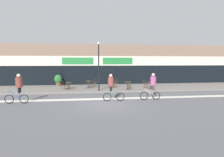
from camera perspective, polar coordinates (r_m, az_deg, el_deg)
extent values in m
plane|color=#5B5B60|center=(12.72, -2.65, -8.30)|extent=(120.00, 120.00, 0.00)
cube|color=slate|center=(19.81, -4.19, -3.11)|extent=(40.00, 5.50, 0.12)
cube|color=#7F6656|center=(24.33, -4.76, 4.54)|extent=(40.00, 4.00, 5.22)
cube|color=black|center=(22.43, -4.55, 1.15)|extent=(38.80, 0.10, 2.40)
cube|color=beige|center=(22.38, -4.58, 5.75)|extent=(39.20, 0.14, 1.20)
cube|color=#237A38|center=(22.35, -11.09, 5.67)|extent=(3.86, 0.08, 0.84)
cube|color=#237A38|center=(22.55, 1.88, 5.77)|extent=(3.86, 0.08, 0.84)
cube|color=silver|center=(14.38, -3.15, -6.65)|extent=(36.00, 0.70, 0.01)
cylinder|color=black|center=(19.16, -13.94, -3.34)|extent=(0.38, 0.38, 0.02)
cylinder|color=black|center=(19.11, -13.97, -2.37)|extent=(0.07, 0.07, 0.68)
cylinder|color=#4C3823|center=(19.07, -13.99, -1.32)|extent=(0.69, 0.69, 0.02)
cylinder|color=black|center=(19.91, -7.57, -2.89)|extent=(0.38, 0.38, 0.02)
cylinder|color=black|center=(19.86, -7.59, -1.87)|extent=(0.07, 0.07, 0.73)
cylinder|color=#4C3823|center=(19.82, -7.60, -0.78)|extent=(0.68, 0.68, 0.02)
cylinder|color=black|center=(19.76, -0.53, -2.90)|extent=(0.40, 0.40, 0.02)
cylinder|color=black|center=(19.71, -0.54, -1.93)|extent=(0.07, 0.07, 0.70)
cylinder|color=#4C3823|center=(19.67, -0.54, -0.89)|extent=(0.72, 0.72, 0.02)
cylinder|color=black|center=(18.73, 5.16, -3.40)|extent=(0.38, 0.38, 0.02)
cylinder|color=black|center=(18.67, 5.17, -2.30)|extent=(0.07, 0.07, 0.75)
cylinder|color=#4C3823|center=(18.63, 5.18, -1.12)|extent=(0.69, 0.69, 0.02)
cylinder|color=black|center=(19.43, 12.53, -3.18)|extent=(0.43, 0.43, 0.02)
cylinder|color=black|center=(19.38, 12.55, -2.20)|extent=(0.07, 0.07, 0.69)
cylinder|color=#4C3823|center=(19.34, 12.58, -1.15)|extent=(0.78, 0.78, 0.02)
cylinder|color=#4C3823|center=(18.56, -14.18, -2.31)|extent=(0.44, 0.44, 0.03)
cylinder|color=#4C3823|center=(18.73, -14.58, -2.94)|extent=(0.03, 0.03, 0.42)
cylinder|color=#4C3823|center=(18.72, -13.73, -2.92)|extent=(0.03, 0.03, 0.42)
cylinder|color=#4C3823|center=(18.45, -14.61, -3.07)|extent=(0.03, 0.03, 0.42)
cylinder|color=#4C3823|center=(18.45, -13.74, -3.05)|extent=(0.03, 0.03, 0.42)
torus|color=#4C3823|center=(18.35, -14.21, -1.57)|extent=(0.07, 0.41, 0.41)
cylinder|color=#4C3823|center=(18.38, -14.74, -2.00)|extent=(0.03, 0.03, 0.23)
cylinder|color=#4C3823|center=(18.37, -13.67, -1.98)|extent=(0.03, 0.03, 0.23)
cylinder|color=#4C3823|center=(19.17, -15.61, -2.09)|extent=(0.42, 0.42, 0.03)
cylinder|color=#4C3823|center=(19.31, -15.10, -2.70)|extent=(0.03, 0.03, 0.42)
cylinder|color=#4C3823|center=(19.04, -15.26, -2.82)|extent=(0.03, 0.03, 0.42)
cylinder|color=#4C3823|center=(19.37, -15.91, -2.70)|extent=(0.03, 0.03, 0.42)
cylinder|color=#4C3823|center=(19.10, -16.08, -2.82)|extent=(0.03, 0.03, 0.42)
torus|color=#4C3823|center=(19.18, -16.12, -1.32)|extent=(0.41, 0.05, 0.41)
cylinder|color=#4C3823|center=(19.36, -16.01, -1.65)|extent=(0.03, 0.03, 0.23)
cylinder|color=#4C3823|center=(19.03, -16.22, -1.78)|extent=(0.03, 0.03, 0.23)
cylinder|color=#4C3823|center=(19.31, -7.61, -1.88)|extent=(0.43, 0.43, 0.03)
cylinder|color=#4C3823|center=(19.47, -8.04, -2.50)|extent=(0.03, 0.03, 0.42)
cylinder|color=#4C3823|center=(19.49, -7.22, -2.48)|extent=(0.03, 0.03, 0.42)
cylinder|color=#4C3823|center=(19.19, -7.99, -2.61)|extent=(0.03, 0.03, 0.42)
cylinder|color=#4C3823|center=(19.21, -7.16, -2.59)|extent=(0.03, 0.03, 0.42)
torus|color=#4C3823|center=(19.11, -7.59, -1.17)|extent=(0.06, 0.41, 0.41)
cylinder|color=#4C3823|center=(19.11, -8.09, -1.58)|extent=(0.03, 0.03, 0.23)
cylinder|color=#4C3823|center=(19.14, -7.07, -1.56)|extent=(0.03, 0.03, 0.23)
cylinder|color=#4C3823|center=(19.85, -6.00, -1.66)|extent=(0.45, 0.45, 0.03)
cylinder|color=#4C3823|center=(19.73, -6.34, -2.37)|extent=(0.03, 0.03, 0.42)
cylinder|color=#4C3823|center=(20.00, -6.45, -2.26)|extent=(0.03, 0.03, 0.42)
cylinder|color=#4C3823|center=(19.77, -5.54, -2.34)|extent=(0.03, 0.03, 0.42)
cylinder|color=#4C3823|center=(20.04, -5.65, -2.24)|extent=(0.03, 0.03, 0.42)
torus|color=#4C3823|center=(19.85, -5.52, -0.89)|extent=(0.41, 0.08, 0.41)
cylinder|color=#4C3823|center=(19.69, -5.45, -1.34)|extent=(0.03, 0.03, 0.23)
cylinder|color=#4C3823|center=(20.03, -5.59, -1.22)|extent=(0.03, 0.03, 0.23)
cylinder|color=#4C3823|center=(19.16, -0.35, -1.89)|extent=(0.41, 0.41, 0.03)
cylinder|color=#4C3823|center=(19.32, -0.81, -2.50)|extent=(0.03, 0.03, 0.42)
cylinder|color=#4C3823|center=(19.34, 0.02, -2.49)|extent=(0.03, 0.03, 0.42)
cylinder|color=#4C3823|center=(19.04, -0.74, -2.62)|extent=(0.03, 0.03, 0.42)
cylinder|color=#4C3823|center=(19.06, 0.10, -2.61)|extent=(0.03, 0.03, 0.42)
torus|color=#4C3823|center=(18.96, -0.31, -1.17)|extent=(0.04, 0.41, 0.41)
cylinder|color=#4C3823|center=(18.96, -0.82, -1.58)|extent=(0.03, 0.03, 0.23)
cylinder|color=#4C3823|center=(18.99, 0.20, -1.57)|extent=(0.03, 0.03, 0.23)
cylinder|color=#4C3823|center=(19.77, 1.05, -1.66)|extent=(0.43, 0.43, 0.03)
cylinder|color=#4C3823|center=(19.63, 0.73, -2.37)|extent=(0.03, 0.03, 0.42)
cylinder|color=#4C3823|center=(19.91, 0.57, -2.26)|extent=(0.03, 0.03, 0.42)
cylinder|color=#4C3823|center=(19.69, 1.53, -2.35)|extent=(0.03, 0.03, 0.42)
cylinder|color=#4C3823|center=(19.96, 1.36, -2.24)|extent=(0.03, 0.03, 0.42)
torus|color=#4C3823|center=(19.77, 1.53, -0.89)|extent=(0.41, 0.06, 0.41)
cylinder|color=#4C3823|center=(19.62, 1.64, -1.34)|extent=(0.03, 0.03, 0.23)
cylinder|color=#4C3823|center=(19.95, 1.43, -1.22)|extent=(0.03, 0.03, 0.23)
cylinder|color=#4C3823|center=(18.13, 5.53, -2.34)|extent=(0.42, 0.42, 0.03)
cylinder|color=#4C3823|center=(18.26, 4.98, -3.00)|extent=(0.03, 0.03, 0.42)
cylinder|color=#4C3823|center=(18.34, 5.83, -2.97)|extent=(0.03, 0.03, 0.42)
cylinder|color=#4C3823|center=(18.00, 5.21, -3.13)|extent=(0.03, 0.03, 0.42)
cylinder|color=#4C3823|center=(18.07, 6.07, -3.10)|extent=(0.03, 0.03, 0.42)
torus|color=#4C3823|center=(17.94, 5.68, -1.59)|extent=(0.05, 0.41, 0.41)
cylinder|color=#4C3823|center=(17.91, 5.15, -2.03)|extent=(0.03, 0.03, 0.23)
cylinder|color=#4C3823|center=(18.00, 6.20, -2.00)|extent=(0.03, 0.03, 0.23)
cylinder|color=#4C3823|center=(18.86, 13.11, -2.16)|extent=(0.42, 0.42, 0.03)
cylinder|color=#4C3823|center=(18.98, 12.57, -2.78)|extent=(0.03, 0.03, 0.42)
cylinder|color=#4C3823|center=(19.06, 13.38, -2.77)|extent=(0.03, 0.03, 0.42)
cylinder|color=#4C3823|center=(18.72, 12.82, -2.91)|extent=(0.03, 0.03, 0.42)
cylinder|color=#4C3823|center=(18.80, 13.63, -2.89)|extent=(0.03, 0.03, 0.42)
torus|color=#4C3823|center=(18.67, 13.29, -1.43)|extent=(0.05, 0.41, 0.41)
cylinder|color=#4C3823|center=(18.63, 12.77, -1.85)|extent=(0.03, 0.03, 0.23)
cylinder|color=#4C3823|center=(18.73, 13.78, -1.83)|extent=(0.03, 0.03, 0.23)
cylinder|color=#4C3823|center=(19.20, 11.01, -1.98)|extent=(0.44, 0.44, 0.03)
cylinder|color=#4C3823|center=(19.39, 11.32, -2.58)|extent=(0.03, 0.03, 0.42)
cylinder|color=#4C3823|center=(19.12, 11.50, -2.70)|extent=(0.03, 0.03, 0.42)
cylinder|color=#4C3823|center=(19.34, 10.51, -2.59)|extent=(0.03, 0.03, 0.42)
cylinder|color=#4C3823|center=(19.06, 10.67, -2.71)|extent=(0.03, 0.03, 0.42)
torus|color=#4C3823|center=(19.13, 10.53, -1.21)|extent=(0.41, 0.07, 0.41)
cylinder|color=#4C3823|center=(19.31, 10.42, -1.54)|extent=(0.03, 0.03, 0.23)
cylinder|color=#4C3823|center=(18.98, 10.62, -1.67)|extent=(0.03, 0.03, 0.23)
cylinder|color=brown|center=(22.00, -17.12, -1.75)|extent=(0.57, 0.57, 0.42)
ellipsoid|color=#28662D|center=(21.94, -17.16, -0.20)|extent=(0.91, 0.91, 1.09)
cylinder|color=black|center=(17.27, -4.35, 3.50)|extent=(0.12, 0.12, 4.61)
sphere|color=beige|center=(17.35, -4.41, 11.38)|extent=(0.26, 0.26, 0.26)
torus|color=black|center=(14.73, -30.56, -5.82)|extent=(0.67, 0.08, 0.67)
torus|color=black|center=(14.31, -26.80, -5.97)|extent=(0.67, 0.08, 0.67)
cylinder|color=#23519E|center=(14.48, -28.95, -4.79)|extent=(0.80, 0.08, 0.60)
cylinder|color=#23519E|center=(14.38, -27.92, -5.01)|extent=(0.04, 0.04, 0.47)
cylinder|color=#23519E|center=(14.61, -30.48, -3.64)|extent=(0.05, 0.48, 0.03)
cylinder|color=black|center=(14.23, -28.14, -3.37)|extent=(0.17, 0.17, 0.39)
cylinder|color=black|center=(14.39, -27.86, -3.27)|extent=(0.17, 0.17, 0.39)
cylinder|color=brown|center=(14.24, -28.10, -1.13)|extent=(0.48, 0.48, 0.71)
sphere|color=beige|center=(14.20, -28.19, 0.83)|extent=(0.27, 0.27, 0.27)
torus|color=black|center=(14.21, 10.38, -5.57)|extent=(0.65, 0.09, 0.65)
torus|color=black|center=(14.49, 14.25, -5.44)|extent=(0.65, 0.09, 0.65)
cylinder|color=silver|center=(14.28, 12.16, -4.43)|extent=(0.78, 0.09, 0.58)
cylinder|color=silver|center=(14.36, 13.20, -4.59)|extent=(0.04, 0.04, 0.45)
cylinder|color=silver|center=(14.13, 10.62, -3.38)|extent=(0.06, 0.48, 0.03)
cylinder|color=#4C3D2D|center=(14.21, 13.34, -2.99)|extent=(0.17, 0.17, 0.39)
cylinder|color=#4C3D2D|center=(14.38, 13.14, -2.89)|extent=(0.17, 0.17, 0.39)
cylinder|color=#A84C7F|center=(14.23, 13.29, -0.78)|extent=(0.48, 0.48, 0.70)
sphere|color=beige|center=(14.18, 13.33, 1.16)|extent=(0.26, 0.26, 0.26)
torus|color=black|center=(13.63, 2.72, -5.94)|extent=(0.66, 0.08, 0.66)
torus|color=black|center=(13.54, -1.57, -6.02)|extent=(0.66, 0.08, 0.66)
cylinder|color=#2D753D|center=(13.53, 0.80, -4.82)|extent=(0.79, 0.07, 0.59)
cylinder|color=#2D753D|center=(13.51, -0.36, -5.05)|extent=(0.04, 0.04, 0.46)
cylinder|color=#2D753D|center=(13.53, 2.52, -3.63)|extent=(0.05, 0.48, 0.03)
cylinder|color=black|center=(13.53, -0.39, -3.25)|extent=(0.16, 0.16, 0.37)
cylinder|color=black|center=(13.36, -0.34, -3.36)|extent=(0.16, 0.16, 0.37)
cylinder|color=brown|center=(13.37, -0.37, -1.09)|extent=(0.46, 0.46, 0.68)
sphere|color=tan|center=(13.33, -0.37, 0.90)|extent=(0.25, 0.25, 0.25)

